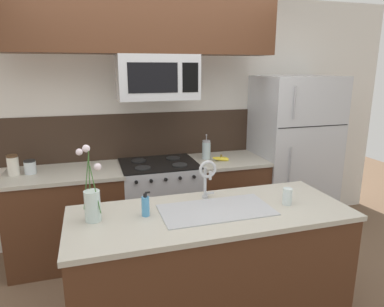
{
  "coord_description": "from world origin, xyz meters",
  "views": [
    {
      "loc": [
        -0.64,
        -2.37,
        1.85
      ],
      "look_at": [
        0.16,
        0.27,
        1.16
      ],
      "focal_mm": 32.0,
      "sensor_mm": 36.0,
      "label": 1
    }
  ],
  "objects_px": {
    "sink_faucet": "(207,174)",
    "stove_range": "(160,205)",
    "dish_soap_bottle": "(146,206)",
    "storage_jar_tall": "(13,165)",
    "refrigerator": "(291,155)",
    "storage_jar_medium": "(30,167)",
    "drinking_glass": "(287,196)",
    "flower_vase": "(92,203)",
    "french_press": "(206,150)",
    "microwave": "(157,77)",
    "banana_bunch": "(221,159)"
  },
  "relations": [
    {
      "from": "microwave",
      "to": "french_press",
      "type": "relative_size",
      "value": 2.79
    },
    {
      "from": "flower_vase",
      "to": "french_press",
      "type": "bearing_deg",
      "value": 46.1
    },
    {
      "from": "refrigerator",
      "to": "flower_vase",
      "type": "height_order",
      "value": "refrigerator"
    },
    {
      "from": "french_press",
      "to": "dish_soap_bottle",
      "type": "distance_m",
      "value": 1.52
    },
    {
      "from": "sink_faucet",
      "to": "storage_jar_medium",
      "type": "bearing_deg",
      "value": 141.02
    },
    {
      "from": "microwave",
      "to": "dish_soap_bottle",
      "type": "xyz_separation_m",
      "value": [
        -0.33,
        -1.18,
        -0.79
      ]
    },
    {
      "from": "flower_vase",
      "to": "storage_jar_tall",
      "type": "bearing_deg",
      "value": 119.26
    },
    {
      "from": "storage_jar_medium",
      "to": "stove_range",
      "type": "bearing_deg",
      "value": -1.3
    },
    {
      "from": "microwave",
      "to": "banana_bunch",
      "type": "xyz_separation_m",
      "value": [
        0.65,
        -0.04,
        -0.84
      ]
    },
    {
      "from": "stove_range",
      "to": "drinking_glass",
      "type": "height_order",
      "value": "drinking_glass"
    },
    {
      "from": "storage_jar_medium",
      "to": "microwave",
      "type": "bearing_deg",
      "value": -2.31
    },
    {
      "from": "drinking_glass",
      "to": "flower_vase",
      "type": "xyz_separation_m",
      "value": [
        -1.32,
        0.12,
        0.06
      ]
    },
    {
      "from": "dish_soap_bottle",
      "to": "storage_jar_tall",
      "type": "bearing_deg",
      "value": 129.39
    },
    {
      "from": "sink_faucet",
      "to": "drinking_glass",
      "type": "xyz_separation_m",
      "value": [
        0.52,
        -0.24,
        -0.14
      ]
    },
    {
      "from": "flower_vase",
      "to": "refrigerator",
      "type": "bearing_deg",
      "value": 28.42
    },
    {
      "from": "refrigerator",
      "to": "sink_faucet",
      "type": "bearing_deg",
      "value": -142.47
    },
    {
      "from": "storage_jar_tall",
      "to": "storage_jar_medium",
      "type": "height_order",
      "value": "storage_jar_tall"
    },
    {
      "from": "flower_vase",
      "to": "stove_range",
      "type": "bearing_deg",
      "value": 60.69
    },
    {
      "from": "microwave",
      "to": "storage_jar_medium",
      "type": "xyz_separation_m",
      "value": [
        -1.19,
        0.05,
        -0.79
      ]
    },
    {
      "from": "french_press",
      "to": "flower_vase",
      "type": "relative_size",
      "value": 0.55
    },
    {
      "from": "stove_range",
      "to": "drinking_glass",
      "type": "distance_m",
      "value": 1.54
    },
    {
      "from": "banana_bunch",
      "to": "flower_vase",
      "type": "distance_m",
      "value": 1.72
    },
    {
      "from": "dish_soap_bottle",
      "to": "flower_vase",
      "type": "xyz_separation_m",
      "value": [
        -0.33,
        0.02,
        0.05
      ]
    },
    {
      "from": "dish_soap_bottle",
      "to": "drinking_glass",
      "type": "xyz_separation_m",
      "value": [
        0.99,
        -0.1,
        -0.01
      ]
    },
    {
      "from": "stove_range",
      "to": "french_press",
      "type": "bearing_deg",
      "value": 6.49
    },
    {
      "from": "stove_range",
      "to": "dish_soap_bottle",
      "type": "xyz_separation_m",
      "value": [
        -0.33,
        -1.2,
        0.52
      ]
    },
    {
      "from": "banana_bunch",
      "to": "dish_soap_bottle",
      "type": "bearing_deg",
      "value": -130.74
    },
    {
      "from": "refrigerator",
      "to": "dish_soap_bottle",
      "type": "relative_size",
      "value": 10.73
    },
    {
      "from": "dish_soap_bottle",
      "to": "flower_vase",
      "type": "bearing_deg",
      "value": 175.76
    },
    {
      "from": "stove_range",
      "to": "sink_faucet",
      "type": "relative_size",
      "value": 3.04
    },
    {
      "from": "banana_bunch",
      "to": "french_press",
      "type": "xyz_separation_m",
      "value": [
        -0.12,
        0.12,
        0.08
      ]
    },
    {
      "from": "microwave",
      "to": "french_press",
      "type": "xyz_separation_m",
      "value": [
        0.53,
        0.08,
        -0.76
      ]
    },
    {
      "from": "microwave",
      "to": "dish_soap_bottle",
      "type": "bearing_deg",
      "value": -105.56
    },
    {
      "from": "stove_range",
      "to": "sink_faucet",
      "type": "height_order",
      "value": "sink_faucet"
    },
    {
      "from": "refrigerator",
      "to": "flower_vase",
      "type": "bearing_deg",
      "value": -151.58
    },
    {
      "from": "stove_range",
      "to": "refrigerator",
      "type": "xyz_separation_m",
      "value": [
        1.55,
        0.02,
        0.42
      ]
    },
    {
      "from": "storage_jar_tall",
      "to": "banana_bunch",
      "type": "bearing_deg",
      "value": -2.26
    },
    {
      "from": "storage_jar_medium",
      "to": "sink_faucet",
      "type": "height_order",
      "value": "sink_faucet"
    },
    {
      "from": "storage_jar_tall",
      "to": "sink_faucet",
      "type": "distance_m",
      "value": 1.82
    },
    {
      "from": "sink_faucet",
      "to": "stove_range",
      "type": "bearing_deg",
      "value": 97.93
    },
    {
      "from": "refrigerator",
      "to": "storage_jar_tall",
      "type": "distance_m",
      "value": 2.87
    },
    {
      "from": "banana_bunch",
      "to": "refrigerator",
      "type": "bearing_deg",
      "value": 5.11
    },
    {
      "from": "refrigerator",
      "to": "storage_jar_medium",
      "type": "distance_m",
      "value": 2.74
    },
    {
      "from": "banana_bunch",
      "to": "french_press",
      "type": "distance_m",
      "value": 0.19
    },
    {
      "from": "storage_jar_tall",
      "to": "flower_vase",
      "type": "height_order",
      "value": "flower_vase"
    },
    {
      "from": "microwave",
      "to": "refrigerator",
      "type": "xyz_separation_m",
      "value": [
        1.55,
        0.04,
        -0.88
      ]
    },
    {
      "from": "stove_range",
      "to": "refrigerator",
      "type": "bearing_deg",
      "value": 0.74
    },
    {
      "from": "storage_jar_medium",
      "to": "sink_faucet",
      "type": "bearing_deg",
      "value": -38.98
    },
    {
      "from": "microwave",
      "to": "refrigerator",
      "type": "bearing_deg",
      "value": 1.52
    },
    {
      "from": "storage_jar_tall",
      "to": "sink_faucet",
      "type": "xyz_separation_m",
      "value": [
        1.47,
        -1.07,
        0.1
      ]
    }
  ]
}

